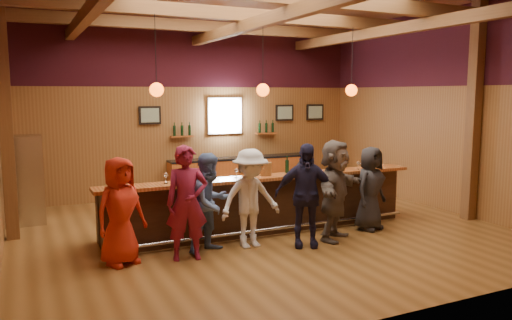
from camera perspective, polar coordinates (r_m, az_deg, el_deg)
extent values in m
plane|color=brown|center=(9.72, 0.76, -8.13)|extent=(9.00, 9.00, 0.00)
cube|color=brown|center=(13.08, -6.96, 5.86)|extent=(9.00, 0.04, 4.50)
cube|color=brown|center=(6.04, 17.71, 3.57)|extent=(9.00, 0.04, 4.50)
cube|color=brown|center=(12.04, 20.51, 5.29)|extent=(0.04, 8.00, 4.50)
cube|color=#350E18|center=(13.09, -7.04, 12.00)|extent=(9.00, 0.01, 1.70)
cube|color=#350E18|center=(12.06, 20.75, 11.95)|extent=(0.01, 8.00, 1.70)
cube|color=brown|center=(9.92, -26.72, 4.57)|extent=(0.22, 0.22, 4.50)
cube|color=brown|center=(11.25, 23.62, 5.01)|extent=(0.22, 0.22, 4.50)
cube|color=brown|center=(10.38, -1.72, 16.27)|extent=(8.80, 0.20, 0.25)
cube|color=brown|center=(12.23, -5.59, 14.93)|extent=(8.80, 0.20, 0.25)
cube|color=brown|center=(8.58, -18.27, 16.04)|extent=(0.18, 7.80, 0.22)
cube|color=brown|center=(9.45, 0.80, 15.60)|extent=(0.18, 7.80, 0.22)
cube|color=brown|center=(11.09, 15.33, 14.15)|extent=(0.18, 7.80, 0.22)
cube|color=black|center=(9.59, 0.77, -5.11)|extent=(6.00, 0.60, 1.05)
cube|color=#98461B|center=(9.33, 1.26, -2.00)|extent=(6.30, 0.50, 0.06)
cube|color=black|center=(9.85, -0.20, -2.40)|extent=(6.00, 0.48, 0.05)
cube|color=black|center=(9.94, -0.20, -5.09)|extent=(6.00, 0.48, 0.90)
cube|color=silver|center=(10.84, 9.43, -1.81)|extent=(0.45, 0.40, 0.14)
cube|color=silver|center=(11.13, 11.55, -1.62)|extent=(0.45, 0.40, 0.14)
cylinder|color=silver|center=(9.32, 1.90, -7.87)|extent=(6.00, 0.06, 0.06)
cube|color=#98461B|center=(13.42, -1.59, -1.77)|extent=(4.00, 0.50, 0.90)
cube|color=black|center=(13.35, -1.60, 0.24)|extent=(4.00, 0.52, 0.05)
cube|color=silver|center=(13.31, -3.60, 5.07)|extent=(0.95, 0.08, 0.95)
cube|color=white|center=(13.26, -3.52, 5.07)|extent=(0.78, 0.01, 0.78)
cube|color=black|center=(12.70, -12.03, 5.03)|extent=(0.55, 0.04, 0.45)
cube|color=silver|center=(12.67, -12.01, 5.02)|extent=(0.45, 0.01, 0.35)
cube|color=black|center=(14.06, 3.28, 5.42)|extent=(0.55, 0.04, 0.45)
cube|color=silver|center=(14.04, 3.33, 5.41)|extent=(0.45, 0.01, 0.35)
cube|color=black|center=(14.57, 6.75, 5.45)|extent=(0.55, 0.04, 0.45)
cube|color=silver|center=(14.54, 6.81, 5.45)|extent=(0.45, 0.01, 0.35)
cube|color=#98461B|center=(12.88, -8.44, 2.69)|extent=(0.60, 0.18, 0.04)
cylinder|color=black|center=(12.81, -9.31, 3.32)|extent=(0.07, 0.07, 0.26)
cylinder|color=black|center=(12.87, -8.45, 3.36)|extent=(0.07, 0.07, 0.26)
cylinder|color=black|center=(12.93, -7.60, 3.39)|extent=(0.07, 0.07, 0.26)
cube|color=#98461B|center=(13.76, 1.18, 3.09)|extent=(0.60, 0.18, 0.04)
cylinder|color=black|center=(13.67, 0.43, 3.68)|extent=(0.07, 0.07, 0.26)
cylinder|color=black|center=(13.75, 1.18, 3.71)|extent=(0.07, 0.07, 0.26)
cylinder|color=black|center=(13.84, 1.93, 3.73)|extent=(0.07, 0.07, 0.26)
cylinder|color=black|center=(8.70, -11.40, 12.00)|extent=(0.01, 0.01, 1.25)
sphere|color=#FF550C|center=(8.67, -11.29, 7.88)|extent=(0.24, 0.24, 0.24)
cylinder|color=black|center=(9.38, 0.80, 11.82)|extent=(0.01, 0.01, 1.25)
sphere|color=#FF550C|center=(9.36, 0.79, 8.00)|extent=(0.24, 0.24, 0.24)
cylinder|color=black|center=(10.41, 10.93, 11.27)|extent=(0.01, 0.01, 1.25)
sphere|color=#FF550C|center=(10.39, 10.85, 7.83)|extent=(0.24, 0.24, 0.24)
cube|color=silver|center=(11.15, -24.90, -2.07)|extent=(0.70, 0.70, 1.80)
imported|color=red|center=(7.99, -15.25, -5.65)|extent=(0.96, 0.81, 1.68)
imported|color=maroon|center=(8.00, -7.90, -4.88)|extent=(0.74, 0.56, 1.83)
imported|color=#4D689B|center=(8.34, -5.23, -4.89)|extent=(1.00, 0.91, 1.67)
imported|color=silver|center=(8.55, -0.66, -4.43)|extent=(1.15, 0.71, 1.71)
imported|color=#1C1B36|center=(8.64, 5.64, -4.03)|extent=(1.14, 0.82, 1.80)
imported|color=#63584F|center=(9.10, 9.00, -3.41)|extent=(1.68, 1.45, 1.82)
imported|color=black|center=(9.92, 12.92, -3.18)|extent=(0.93, 0.77, 1.63)
imported|color=black|center=(11.14, 5.73, -2.08)|extent=(0.57, 0.38, 1.53)
cylinder|color=brown|center=(9.36, 1.12, -1.02)|extent=(0.22, 0.22, 0.24)
cylinder|color=black|center=(9.68, 3.57, -0.74)|extent=(0.07, 0.07, 0.25)
cylinder|color=black|center=(9.66, 3.57, 0.24)|extent=(0.02, 0.02, 0.09)
cylinder|color=black|center=(9.89, 5.72, -0.60)|extent=(0.07, 0.07, 0.24)
cylinder|color=black|center=(9.87, 5.73, 0.32)|extent=(0.02, 0.02, 0.08)
cylinder|color=silver|center=(8.51, -14.07, -2.93)|extent=(0.08, 0.08, 0.01)
cylinder|color=silver|center=(8.50, -14.08, -2.54)|extent=(0.01, 0.01, 0.11)
sphere|color=silver|center=(8.49, -14.10, -1.95)|extent=(0.09, 0.09, 0.09)
cylinder|color=silver|center=(8.68, -10.25, -2.62)|extent=(0.07, 0.07, 0.01)
cylinder|color=silver|center=(8.67, -10.26, -2.25)|extent=(0.01, 0.01, 0.10)
sphere|color=silver|center=(8.65, -10.27, -1.70)|extent=(0.08, 0.08, 0.08)
cylinder|color=silver|center=(8.81, -5.96, -2.38)|extent=(0.07, 0.07, 0.01)
cylinder|color=silver|center=(8.80, -5.96, -2.04)|extent=(0.01, 0.01, 0.10)
sphere|color=silver|center=(8.79, -5.97, -1.51)|extent=(0.08, 0.08, 0.08)
cylinder|color=silver|center=(8.86, -5.37, -2.33)|extent=(0.06, 0.06, 0.01)
cylinder|color=silver|center=(8.85, -5.38, -2.02)|extent=(0.01, 0.01, 0.09)
sphere|color=silver|center=(8.84, -5.38, -1.55)|extent=(0.07, 0.07, 0.07)
cylinder|color=silver|center=(9.11, -2.24, -2.01)|extent=(0.07, 0.07, 0.01)
cylinder|color=silver|center=(9.11, -2.25, -1.69)|extent=(0.01, 0.01, 0.10)
sphere|color=silver|center=(9.09, -2.25, -1.20)|extent=(0.08, 0.08, 0.08)
cylinder|color=silver|center=(9.68, 5.70, -1.48)|extent=(0.07, 0.07, 0.01)
cylinder|color=silver|center=(9.67, 5.71, -1.18)|extent=(0.01, 0.01, 0.09)
sphere|color=silver|center=(9.66, 5.71, -0.73)|extent=(0.08, 0.08, 0.08)
cylinder|color=silver|center=(10.11, 9.44, -1.15)|extent=(0.07, 0.07, 0.01)
cylinder|color=silver|center=(10.11, 9.45, -0.84)|extent=(0.01, 0.01, 0.10)
sphere|color=silver|center=(10.09, 9.46, -0.36)|extent=(0.08, 0.08, 0.08)
cylinder|color=silver|center=(10.33, 11.59, -1.02)|extent=(0.07, 0.07, 0.01)
cylinder|color=silver|center=(10.32, 11.59, -0.74)|extent=(0.01, 0.01, 0.10)
sphere|color=silver|center=(10.31, 11.61, -0.31)|extent=(0.08, 0.08, 0.08)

